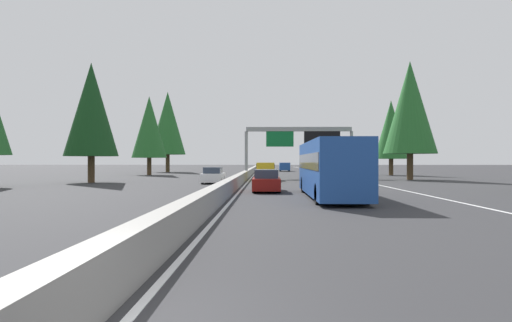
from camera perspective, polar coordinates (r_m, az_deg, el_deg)
ground_plane at (r=65.05m, az=-0.49°, el=-1.78°), size 320.00×320.00×0.00m
median_barrier at (r=85.03m, az=-0.27°, el=-1.05°), size 180.00×0.56×0.90m
shoulder_stripe_right at (r=75.61m, az=8.51°, el=-1.52°), size 160.00×0.16×0.01m
shoulder_stripe_median at (r=75.04m, az=-0.06°, el=-1.53°), size 160.00×0.16×0.01m
sign_gantry_overhead at (r=52.36m, az=5.70°, el=3.02°), size 0.50×12.68×6.01m
bus_far_left at (r=25.04m, az=9.43°, el=-0.73°), size 11.50×2.55×3.10m
sedan_far_center at (r=29.55m, az=1.34°, el=-2.62°), size 4.40×1.80×1.47m
pickup_near_center at (r=45.76m, az=1.21°, el=-1.39°), size 5.60×2.00×1.86m
minivan_mid_right at (r=86.44m, az=3.68°, el=-0.70°), size 5.00×1.95×1.69m
sedan_near_right at (r=107.08m, az=1.06°, el=-0.70°), size 4.40×1.80×1.47m
oncoming_near at (r=40.72m, az=-5.50°, el=-1.89°), size 4.40×1.80×1.47m
conifer_right_near at (r=51.13m, az=19.13°, el=6.50°), size 5.65×5.65×12.84m
conifer_right_mid at (r=65.81m, az=16.92°, el=3.86°), size 4.67×4.67×10.61m
conifer_left_near at (r=44.86m, az=-20.37°, el=6.20°), size 4.98×4.98×11.31m
conifer_left_mid at (r=65.76m, az=-13.53°, el=4.24°), size 4.98×4.98×11.33m
conifer_left_far at (r=81.92m, az=-11.25°, el=4.77°), size 6.39×6.39×14.51m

